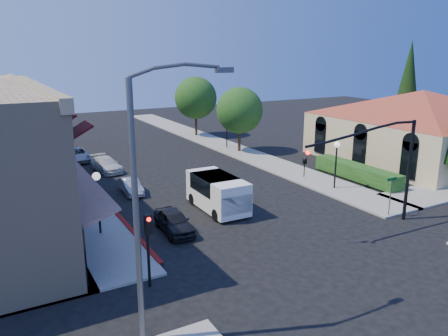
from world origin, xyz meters
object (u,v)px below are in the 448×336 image
conifer_far (408,84)px  secondary_signal (148,237)px  parked_car_a (174,221)px  lamppost_left_near (97,187)px  street_name_sign (391,190)px  lamppost_right_far (227,123)px  street_tree_a (240,110)px  street_tree_b (196,98)px  signal_mast_arm (385,157)px  white_van (218,191)px  parked_car_d (77,155)px  lamppost_right_near (337,153)px  parked_car_c (106,165)px  lamppost_left_far (55,142)px  parked_car_b (131,186)px  cobra_streetlight (146,196)px

conifer_far → secondary_signal: 39.85m
parked_car_a → lamppost_left_near: bearing=159.8°
street_name_sign → lamppost_right_far: (1.00, 21.80, 1.04)m
parked_car_a → street_name_sign: bearing=-16.2°
street_name_sign → lamppost_left_near: bearing=160.1°
street_tree_a → street_tree_b: street_tree_b is taller
signal_mast_arm → street_tree_a: bearing=81.8°
lamppost_right_far → white_van: 18.38m
parked_car_d → lamppost_left_near: bearing=-97.3°
lamppost_right_near → parked_car_c: 18.78m
street_name_sign → parked_car_a: size_ratio=0.68×
conifer_far → parked_car_d: conifer_far is taller
signal_mast_arm → white_van: 10.09m
parked_car_d → signal_mast_arm: bearing=-64.0°
lamppost_left_near → lamppost_left_far: same height
parked_car_d → street_tree_a: bearing=-15.4°
secondary_signal → lamppost_right_near: size_ratio=0.93×
conifer_far → white_van: conifer_far is taller
parked_car_c → parked_car_d: size_ratio=0.97×
secondary_signal → lamppost_left_near: lamppost_left_near is taller
street_name_sign → parked_car_c: street_name_sign is taller
street_tree_b → lamppost_left_near: bearing=-125.8°
signal_mast_arm → lamppost_left_near: signal_mast_arm is taller
secondary_signal → lamppost_right_far: lamppost_right_far is taller
street_name_sign → lamppost_right_near: size_ratio=0.70×
lamppost_left_far → parked_car_b: 8.82m
signal_mast_arm → street_name_sign: size_ratio=3.20×
street_tree_b → lamppost_right_far: bearing=-92.1°
street_name_sign → parked_car_d: street_name_sign is taller
parked_car_d → lamppost_right_far: bearing=-8.3°
cobra_streetlight → parked_car_b: cobra_streetlight is taller
conifer_far → cobra_streetlight: conifer_far is taller
lamppost_right_far → parked_car_d: 15.01m
secondary_signal → lamppost_left_near: 6.63m
white_van → parked_car_c: (-3.80, 12.76, -0.67)m
street_tree_a → parked_car_b: 16.05m
conifer_far → parked_car_b: bearing=-173.6°
street_tree_a → street_name_sign: street_tree_a is taller
parked_car_a → parked_car_d: 19.74m
signal_mast_arm → lamppost_right_near: size_ratio=2.24×
lamppost_right_near → white_van: size_ratio=0.72×
signal_mast_arm → lamppost_right_far: bearing=83.3°
lamppost_left_far → street_tree_b: bearing=30.0°
secondary_signal → cobra_streetlight: cobra_streetlight is taller
conifer_far → parked_car_d: size_ratio=2.58×
conifer_far → parked_car_a: conifer_far is taller
street_tree_a → parked_car_a: street_tree_a is taller
conifer_far → cobra_streetlight: (-37.15, -20.00, -1.09)m
secondary_signal → parked_car_a: 6.19m
street_tree_b → white_van: 25.82m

